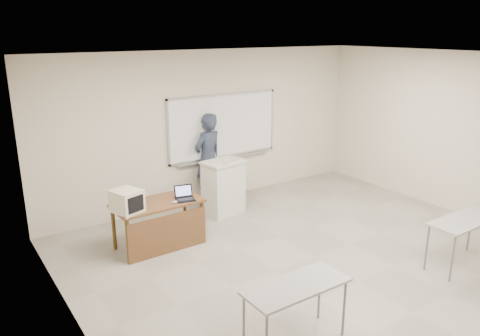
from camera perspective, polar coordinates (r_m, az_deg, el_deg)
floor at (r=6.88m, az=14.27°, el=-13.32°), size 7.00×8.00×0.01m
whiteboard at (r=9.41m, az=-2.03°, el=5.04°), size 2.48×0.10×1.31m
student_desks at (r=5.89m, az=24.75°, el=-12.34°), size 4.40×2.20×0.73m
instructor_desk at (r=7.48m, az=-9.58°, el=-5.87°), size 1.39×0.70×0.75m
podium at (r=8.78m, az=-2.05°, el=-2.36°), size 0.73×0.53×1.02m
crt_monitor at (r=7.14m, az=-13.69°, el=-3.95°), size 0.37×0.42×0.35m
laptop at (r=7.53m, az=-6.86°, el=-3.43°), size 0.29×0.27×0.22m
mouse at (r=7.40m, az=-7.97°, el=-4.13°), size 0.11×0.09×0.04m
keyboard at (r=8.61m, az=-0.82°, el=0.90°), size 0.48×0.26×0.03m
presenter at (r=9.27m, az=-3.92°, el=1.16°), size 0.74×0.58×1.81m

